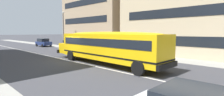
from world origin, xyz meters
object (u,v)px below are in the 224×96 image
at_px(parked_car_dark_blue_end_of_row, 43,42).
at_px(parked_car_maroon_far_corner, 71,45).
at_px(street_lamp, 63,25).
at_px(school_bus, 106,45).

relative_size(parked_car_dark_blue_end_of_row, parked_car_maroon_far_corner, 1.00).
bearing_deg(parked_car_maroon_far_corner, street_lamp, 163.27).
distance_m(parked_car_dark_blue_end_of_row, parked_car_maroon_far_corner, 10.69).
relative_size(school_bus, street_lamp, 1.96).
relative_size(school_bus, parked_car_maroon_far_corner, 3.35).
xyz_separation_m(school_bus, parked_car_dark_blue_end_of_row, (-23.14, 4.25, -0.92)).
relative_size(parked_car_maroon_far_corner, street_lamp, 0.58).
xyz_separation_m(parked_car_maroon_far_corner, street_lamp, (-5.66, 2.00, 3.47)).
bearing_deg(school_bus, parked_car_maroon_far_corner, -16.71).
distance_m(school_bus, parked_car_dark_blue_end_of_row, 23.54).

